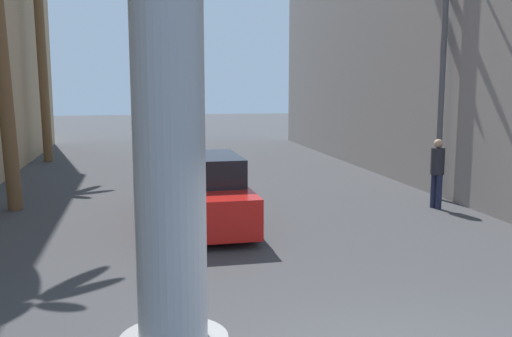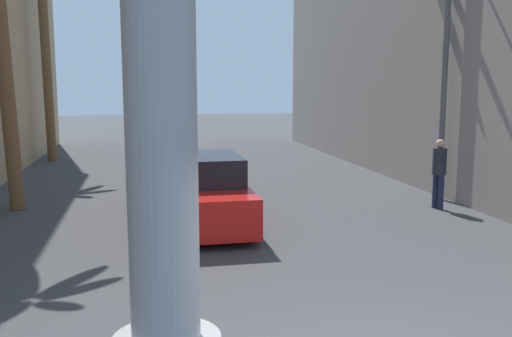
# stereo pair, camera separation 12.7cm
# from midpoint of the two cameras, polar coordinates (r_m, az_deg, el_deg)

# --- Properties ---
(ground_plane) EXTENTS (86.41, 86.41, 0.00)m
(ground_plane) POSITION_cam_midpoint_polar(r_m,az_deg,el_deg) (15.55, -3.17, -3.03)
(ground_plane) COLOR #424244
(street_lamp) EXTENTS (2.87, 0.28, 7.06)m
(street_lamp) POSITION_cam_midpoint_polar(r_m,az_deg,el_deg) (15.80, 16.57, 12.57)
(street_lamp) COLOR #59595E
(street_lamp) RESTS_ON ground
(car_lead) EXTENTS (2.20, 5.05, 1.56)m
(car_lead) POSITION_cam_midpoint_polar(r_m,az_deg,el_deg) (12.85, -6.40, -2.32)
(car_lead) COLOR black
(car_lead) RESTS_ON ground
(palm_tree_mid_left) EXTENTS (2.87, 2.93, 7.61)m
(palm_tree_mid_left) POSITION_cam_midpoint_polar(r_m,az_deg,el_deg) (14.98, -24.35, 14.47)
(palm_tree_mid_left) COLOR brown
(palm_tree_mid_left) RESTS_ON ground
(palm_tree_far_left) EXTENTS (2.65, 2.75, 9.23)m
(palm_tree_far_left) POSITION_cam_midpoint_polar(r_m,az_deg,el_deg) (24.38, -20.96, 14.05)
(palm_tree_far_left) COLOR brown
(palm_tree_far_left) RESTS_ON ground
(pedestrian_mid_right) EXTENTS (0.42, 0.42, 1.75)m
(pedestrian_mid_right) POSITION_cam_midpoint_polar(r_m,az_deg,el_deg) (14.85, 17.44, 0.04)
(pedestrian_mid_right) COLOR #1E233F
(pedestrian_mid_right) RESTS_ON ground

